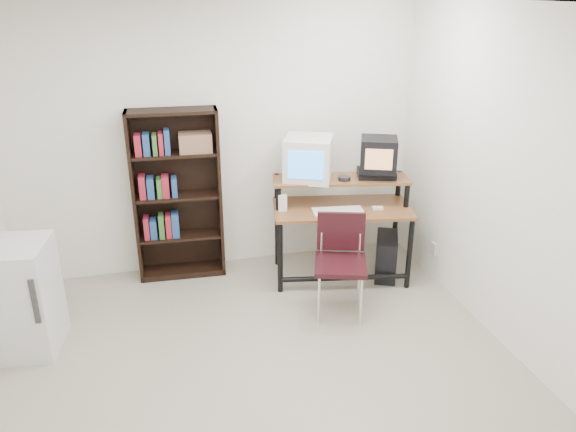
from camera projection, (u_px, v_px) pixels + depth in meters
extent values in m
cube|color=#AEA590|center=(260.00, 381.00, 4.13)|extent=(4.00, 4.00, 0.01)
cube|color=white|center=(251.00, 3.00, 3.14)|extent=(4.00, 4.00, 0.01)
cube|color=white|center=(215.00, 141.00, 5.43)|extent=(4.00, 0.01, 2.60)
cube|color=white|center=(525.00, 191.00, 4.10)|extent=(0.01, 4.00, 2.60)
cube|color=brown|center=(342.00, 208.00, 5.36)|extent=(1.40, 0.88, 0.03)
cube|color=brown|center=(341.00, 179.00, 5.39)|extent=(1.35, 0.62, 0.02)
cylinder|color=black|center=(280.00, 257.00, 5.20)|extent=(0.05, 0.05, 0.72)
cylinder|color=black|center=(409.00, 253.00, 5.27)|extent=(0.05, 0.05, 0.72)
cylinder|color=black|center=(277.00, 220.00, 5.68)|extent=(0.05, 0.05, 0.98)
cylinder|color=black|center=(396.00, 217.00, 5.75)|extent=(0.05, 0.05, 0.98)
cylinder|color=black|center=(344.00, 278.00, 5.33)|extent=(1.21, 0.27, 0.05)
cube|color=white|center=(308.00, 158.00, 5.31)|extent=(0.57, 0.57, 0.41)
cube|color=#2E8AF7|center=(305.00, 165.00, 5.11)|extent=(0.30, 0.14, 0.26)
cube|color=black|center=(376.00, 174.00, 5.41)|extent=(0.42, 0.35, 0.08)
cube|color=black|center=(378.00, 154.00, 5.32)|extent=(0.44, 0.43, 0.32)
cube|color=tan|center=(379.00, 160.00, 5.16)|extent=(0.24, 0.10, 0.19)
cylinder|color=#26262B|center=(344.00, 179.00, 5.32)|extent=(0.14, 0.14, 0.05)
cube|color=white|center=(338.00, 212.00, 5.22)|extent=(0.49, 0.27, 0.03)
cube|color=black|center=(378.00, 211.00, 5.30)|extent=(0.27, 0.25, 0.01)
cube|color=white|center=(378.00, 209.00, 5.30)|extent=(0.11, 0.08, 0.03)
cube|color=white|center=(282.00, 203.00, 5.25)|extent=(0.09, 0.08, 0.17)
cube|color=black|center=(386.00, 256.00, 5.56)|extent=(0.37, 0.49, 0.42)
cube|color=black|center=(340.00, 265.00, 4.82)|extent=(0.55, 0.55, 0.04)
cube|color=black|center=(341.00, 231.00, 4.91)|extent=(0.41, 0.17, 0.35)
cylinder|color=silver|center=(319.00, 300.00, 4.76)|extent=(0.02, 0.02, 0.45)
cylinder|color=silver|center=(361.00, 301.00, 4.73)|extent=(0.02, 0.02, 0.45)
cylinder|color=silver|center=(320.00, 279.00, 5.08)|extent=(0.02, 0.02, 0.45)
cylinder|color=silver|center=(359.00, 281.00, 5.06)|extent=(0.02, 0.02, 0.45)
cube|color=black|center=(135.00, 199.00, 5.29)|extent=(0.04, 0.28, 1.66)
cube|color=black|center=(219.00, 193.00, 5.43)|extent=(0.04, 0.28, 1.66)
cube|color=black|center=(177.00, 192.00, 5.48)|extent=(0.83, 0.06, 1.66)
cube|color=black|center=(171.00, 111.00, 5.05)|extent=(0.84, 0.32, 0.03)
cube|color=black|center=(184.00, 270.00, 5.66)|extent=(0.84, 0.32, 0.06)
cube|color=black|center=(181.00, 236.00, 5.52)|extent=(0.78, 0.30, 0.03)
cube|color=black|center=(178.00, 196.00, 5.36)|extent=(0.78, 0.30, 0.02)
cube|color=black|center=(174.00, 154.00, 5.20)|extent=(0.78, 0.30, 0.02)
cube|color=brown|center=(195.00, 142.00, 5.20)|extent=(0.31, 0.22, 0.18)
cube|color=silver|center=(19.00, 298.00, 4.35)|extent=(0.60, 0.60, 0.90)
cube|color=#333333|center=(34.00, 302.00, 4.08)|extent=(0.04, 0.02, 0.36)
cube|color=beige|center=(434.00, 249.00, 5.50)|extent=(0.02, 0.08, 0.12)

